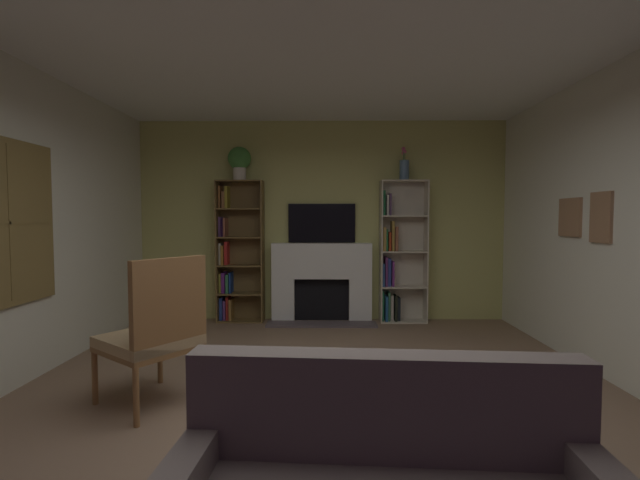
{
  "coord_description": "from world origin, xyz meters",
  "views": [
    {
      "loc": [
        0.06,
        -2.99,
        1.47
      ],
      "look_at": [
        0.0,
        1.31,
        1.24
      ],
      "focal_mm": 24.65,
      "sensor_mm": 36.0,
      "label": 1
    }
  ],
  "objects_px": {
    "coffee_table": "(367,416)",
    "bookshelf_left": "(236,255)",
    "potted_plant": "(239,161)",
    "vase_with_flowers": "(404,168)",
    "tv": "(322,223)",
    "bookshelf_right": "(397,257)",
    "armchair": "(156,332)",
    "fireplace": "(322,280)"
  },
  "relations": [
    {
      "from": "bookshelf_right",
      "to": "vase_with_flowers",
      "type": "distance_m",
      "value": 1.24
    },
    {
      "from": "armchair",
      "to": "coffee_table",
      "type": "distance_m",
      "value": 1.8
    },
    {
      "from": "fireplace",
      "to": "bookshelf_left",
      "type": "distance_m",
      "value": 1.27
    },
    {
      "from": "bookshelf_left",
      "to": "bookshelf_right",
      "type": "bearing_deg",
      "value": 0.01
    },
    {
      "from": "vase_with_flowers",
      "to": "coffee_table",
      "type": "bearing_deg",
      "value": -103.06
    },
    {
      "from": "potted_plant",
      "to": "armchair",
      "type": "relative_size",
      "value": 0.4
    },
    {
      "from": "potted_plant",
      "to": "tv",
      "type": "bearing_deg",
      "value": 6.0
    },
    {
      "from": "potted_plant",
      "to": "vase_with_flowers",
      "type": "distance_m",
      "value": 2.29
    },
    {
      "from": "bookshelf_left",
      "to": "potted_plant",
      "type": "bearing_deg",
      "value": -32.94
    },
    {
      "from": "fireplace",
      "to": "coffee_table",
      "type": "height_order",
      "value": "fireplace"
    },
    {
      "from": "tv",
      "to": "bookshelf_right",
      "type": "bearing_deg",
      "value": -3.84
    },
    {
      "from": "fireplace",
      "to": "potted_plant",
      "type": "height_order",
      "value": "potted_plant"
    },
    {
      "from": "potted_plant",
      "to": "bookshelf_right",
      "type": "bearing_deg",
      "value": 1.27
    },
    {
      "from": "potted_plant",
      "to": "vase_with_flowers",
      "type": "bearing_deg",
      "value": 0.02
    },
    {
      "from": "armchair",
      "to": "coffee_table",
      "type": "bearing_deg",
      "value": -29.42
    },
    {
      "from": "potted_plant",
      "to": "armchair",
      "type": "distance_m",
      "value": 3.24
    },
    {
      "from": "tv",
      "to": "armchair",
      "type": "height_order",
      "value": "tv"
    },
    {
      "from": "bookshelf_left",
      "to": "potted_plant",
      "type": "xyz_separation_m",
      "value": [
        0.07,
        -0.05,
        1.32
      ]
    },
    {
      "from": "potted_plant",
      "to": "armchair",
      "type": "height_order",
      "value": "potted_plant"
    },
    {
      "from": "fireplace",
      "to": "coffee_table",
      "type": "xyz_separation_m",
      "value": [
        0.29,
        -3.69,
        -0.26
      ]
    },
    {
      "from": "bookshelf_left",
      "to": "vase_with_flowers",
      "type": "distance_m",
      "value": 2.65
    },
    {
      "from": "bookshelf_left",
      "to": "vase_with_flowers",
      "type": "bearing_deg",
      "value": -1.16
    },
    {
      "from": "potted_plant",
      "to": "coffee_table",
      "type": "height_order",
      "value": "potted_plant"
    },
    {
      "from": "potted_plant",
      "to": "coffee_table",
      "type": "relative_size",
      "value": 0.58
    },
    {
      "from": "tv",
      "to": "bookshelf_right",
      "type": "relative_size",
      "value": 0.48
    },
    {
      "from": "tv",
      "to": "vase_with_flowers",
      "type": "relative_size",
      "value": 2.07
    },
    {
      "from": "coffee_table",
      "to": "bookshelf_left",
      "type": "bearing_deg",
      "value": 112.19
    },
    {
      "from": "fireplace",
      "to": "armchair",
      "type": "distance_m",
      "value": 3.08
    },
    {
      "from": "bookshelf_left",
      "to": "fireplace",
      "type": "bearing_deg",
      "value": -0.67
    },
    {
      "from": "coffee_table",
      "to": "fireplace",
      "type": "bearing_deg",
      "value": 94.55
    },
    {
      "from": "bookshelf_left",
      "to": "tv",
      "type": "bearing_deg",
      "value": 3.37
    },
    {
      "from": "armchair",
      "to": "tv",
      "type": "bearing_deg",
      "value": 66.46
    },
    {
      "from": "armchair",
      "to": "bookshelf_left",
      "type": "bearing_deg",
      "value": 89.08
    },
    {
      "from": "vase_with_flowers",
      "to": "armchair",
      "type": "bearing_deg",
      "value": -130.87
    },
    {
      "from": "potted_plant",
      "to": "fireplace",
      "type": "bearing_deg",
      "value": 1.71
    },
    {
      "from": "fireplace",
      "to": "armchair",
      "type": "bearing_deg",
      "value": -114.18
    },
    {
      "from": "vase_with_flowers",
      "to": "coffee_table",
      "type": "xyz_separation_m",
      "value": [
        -0.85,
        -3.65,
        -1.81
      ]
    },
    {
      "from": "tv",
      "to": "armchair",
      "type": "distance_m",
      "value": 3.26
    },
    {
      "from": "vase_with_flowers",
      "to": "armchair",
      "type": "relative_size",
      "value": 0.39
    },
    {
      "from": "tv",
      "to": "bookshelf_left",
      "type": "relative_size",
      "value": 0.48
    },
    {
      "from": "vase_with_flowers",
      "to": "coffee_table",
      "type": "height_order",
      "value": "vase_with_flowers"
    },
    {
      "from": "tv",
      "to": "bookshelf_left",
      "type": "xyz_separation_m",
      "value": [
        -1.22,
        -0.07,
        -0.45
      ]
    }
  ]
}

